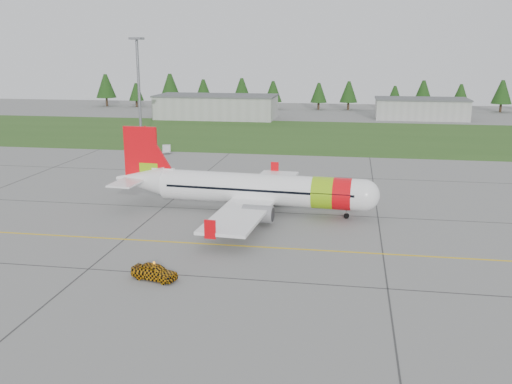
# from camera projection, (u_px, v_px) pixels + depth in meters

# --- Properties ---
(ground) EXTENTS (320.00, 320.00, 0.00)m
(ground) POSITION_uv_depth(u_px,v_px,m) (262.00, 281.00, 46.22)
(ground) COLOR gray
(ground) RESTS_ON ground
(aircraft) EXTENTS (31.31, 28.91, 9.48)m
(aircraft) POSITION_uv_depth(u_px,v_px,m) (254.00, 189.00, 65.12)
(aircraft) COLOR white
(aircraft) RESTS_ON ground
(follow_me_car) EXTENTS (1.69, 1.86, 3.92)m
(follow_me_car) POSITION_uv_depth(u_px,v_px,m) (154.00, 257.00, 46.00)
(follow_me_car) COLOR orange
(follow_me_car) RESTS_ON ground
(service_van) EXTENTS (1.81, 1.76, 4.16)m
(service_van) POSITION_uv_depth(u_px,v_px,m) (166.00, 141.00, 103.56)
(service_van) COLOR silver
(service_van) RESTS_ON ground
(grass_strip) EXTENTS (320.00, 50.00, 0.03)m
(grass_strip) POSITION_uv_depth(u_px,v_px,m) (320.00, 136.00, 124.67)
(grass_strip) COLOR #30561E
(grass_strip) RESTS_ON ground
(taxi_guideline) EXTENTS (120.00, 0.25, 0.02)m
(taxi_guideline) POSITION_uv_depth(u_px,v_px,m) (275.00, 248.00, 53.87)
(taxi_guideline) COLOR gold
(taxi_guideline) RESTS_ON ground
(hangar_west) EXTENTS (32.00, 14.00, 6.00)m
(hangar_west) POSITION_uv_depth(u_px,v_px,m) (217.00, 107.00, 155.59)
(hangar_west) COLOR #A8A8A3
(hangar_west) RESTS_ON ground
(hangar_east) EXTENTS (24.00, 12.00, 5.20)m
(hangar_east) POSITION_uv_depth(u_px,v_px,m) (421.00, 109.00, 154.45)
(hangar_east) COLOR #A8A8A3
(hangar_east) RESTS_ON ground
(floodlight_mast) EXTENTS (0.50, 0.50, 20.00)m
(floodlight_mast) POSITION_uv_depth(u_px,v_px,m) (139.00, 96.00, 104.46)
(floodlight_mast) COLOR slate
(floodlight_mast) RESTS_ON ground
(treeline) EXTENTS (160.00, 8.00, 10.00)m
(treeline) POSITION_uv_depth(u_px,v_px,m) (331.00, 94.00, 177.04)
(treeline) COLOR #1C3F14
(treeline) RESTS_ON ground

